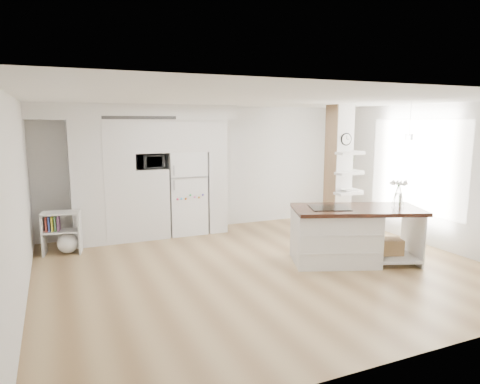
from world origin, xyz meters
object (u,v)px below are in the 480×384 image
(bookshelf, at_px, (64,236))
(floor_plant_a, at_px, (407,235))
(refrigerator, at_px, (186,193))
(kitchen_island, at_px, (342,234))

(bookshelf, relative_size, floor_plant_a, 1.60)
(floor_plant_a, bearing_deg, bookshelf, 159.63)
(refrigerator, xyz_separation_m, floor_plant_a, (3.52, -2.75, -0.63))
(bookshelf, xyz_separation_m, floor_plant_a, (5.97, -2.22, -0.09))
(refrigerator, relative_size, kitchen_island, 0.76)
(refrigerator, relative_size, floor_plant_a, 3.64)
(kitchen_island, height_order, floor_plant_a, kitchen_island)
(refrigerator, distance_m, floor_plant_a, 4.52)
(bookshelf, bearing_deg, refrigerator, 21.92)
(kitchen_island, xyz_separation_m, floor_plant_a, (1.67, 0.20, -0.25))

